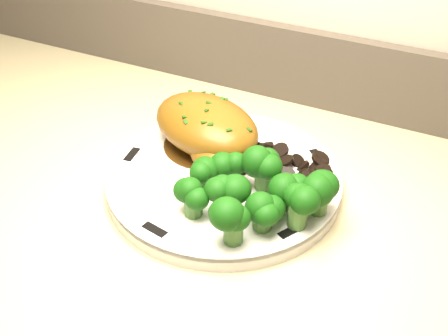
% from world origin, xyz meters
% --- Properties ---
extents(plate, '(0.37, 0.37, 0.02)m').
position_xyz_m(plate, '(0.27, 1.74, 0.94)').
color(plate, white).
rests_on(plate, counter).
extents(rim_accent_0, '(0.03, 0.03, 0.00)m').
position_xyz_m(rim_accent_0, '(0.36, 1.83, 0.95)').
color(rim_accent_0, black).
rests_on(rim_accent_0, plate).
extents(rim_accent_1, '(0.03, 0.02, 0.00)m').
position_xyz_m(rim_accent_1, '(0.21, 1.86, 0.95)').
color(rim_accent_1, black).
rests_on(rim_accent_1, plate).
extents(rim_accent_2, '(0.01, 0.03, 0.00)m').
position_xyz_m(rim_accent_2, '(0.14, 1.72, 0.95)').
color(rim_accent_2, black).
rests_on(rim_accent_2, plate).
extents(rim_accent_3, '(0.03, 0.02, 0.00)m').
position_xyz_m(rim_accent_3, '(0.24, 1.61, 0.95)').
color(rim_accent_3, black).
rests_on(rim_accent_3, plate).
extents(rim_accent_4, '(0.02, 0.03, 0.00)m').
position_xyz_m(rim_accent_4, '(0.38, 1.68, 0.95)').
color(rim_accent_4, black).
rests_on(rim_accent_4, plate).
extents(gravy_pool, '(0.12, 0.12, 0.00)m').
position_xyz_m(gravy_pool, '(0.22, 1.79, 0.95)').
color(gravy_pool, '#3F260B').
rests_on(gravy_pool, plate).
extents(chicken_breast, '(0.19, 0.16, 0.06)m').
position_xyz_m(chicken_breast, '(0.22, 1.78, 0.98)').
color(chicken_breast, brown).
rests_on(chicken_breast, plate).
extents(mushroom_pile, '(0.10, 0.08, 0.03)m').
position_xyz_m(mushroom_pile, '(0.33, 1.78, 0.95)').
color(mushroom_pile, black).
rests_on(mushroom_pile, plate).
extents(broccoli_florets, '(0.17, 0.13, 0.05)m').
position_xyz_m(broccoli_florets, '(0.32, 1.69, 0.97)').
color(broccoli_florets, '#497B34').
rests_on(broccoli_florets, plate).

